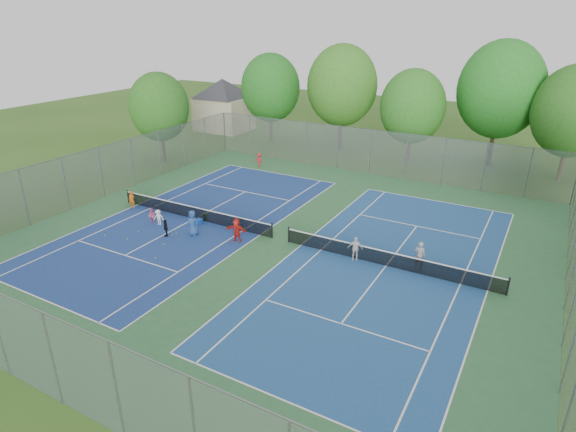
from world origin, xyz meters
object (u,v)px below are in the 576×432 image
object	(u,v)px
net_right	(387,259)
instructor	(420,255)
ball_crate	(199,221)
net_left	(194,213)
ball_hopper	(206,217)

from	to	relation	value
net_right	instructor	bearing A→B (deg)	19.29
net_right	ball_crate	distance (m)	13.19
net_right	ball_crate	xyz separation A→B (m)	(-13.18, -0.49, -0.28)
net_left	instructor	size ratio (longest dim) A/B	7.61
net_right	ball_crate	size ratio (longest dim) A/B	32.20
net_left	ball_hopper	distance (m)	0.91
ball_hopper	instructor	distance (m)	14.83
ball_crate	net_right	bearing A→B (deg)	2.15
net_left	net_right	world-z (taller)	same
ball_hopper	instructor	xyz separation A→B (m)	(14.81, 0.41, 0.59)
net_right	instructor	xyz separation A→B (m)	(1.68, 0.59, 0.39)
net_right	ball_crate	world-z (taller)	net_right
net_left	ball_hopper	world-z (taller)	net_left
net_left	net_right	size ratio (longest dim) A/B	1.00
ball_hopper	instructor	bearing A→B (deg)	1.60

